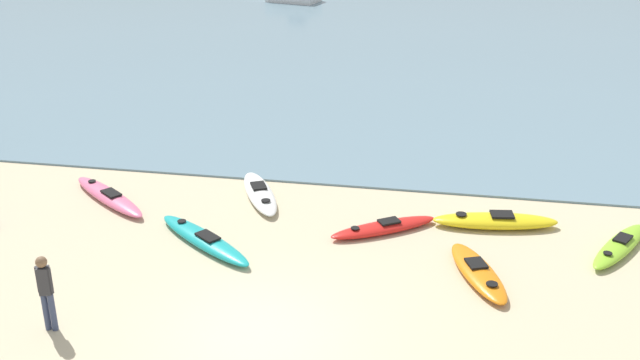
# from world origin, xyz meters

# --- Properties ---
(ground_plane) EXTENTS (400.00, 400.00, 0.00)m
(ground_plane) POSITION_xyz_m (0.00, 0.00, 0.00)
(ground_plane) COLOR #C6B793
(kayak_on_sand_0) EXTENTS (1.93, 3.00, 0.32)m
(kayak_on_sand_0) POSITION_xyz_m (-1.59, 6.21, 0.14)
(kayak_on_sand_0) COLOR white
(kayak_on_sand_0) RESTS_ON ground_plane
(kayak_on_sand_1) EXTENTS (1.94, 2.78, 0.30)m
(kayak_on_sand_1) POSITION_xyz_m (7.51, 4.79, 0.13)
(kayak_on_sand_1) COLOR #8CCC2D
(kayak_on_sand_1) RESTS_ON ground_plane
(kayak_on_sand_2) EXTENTS (1.65, 2.78, 0.31)m
(kayak_on_sand_2) POSITION_xyz_m (4.22, 2.94, 0.13)
(kayak_on_sand_2) COLOR orange
(kayak_on_sand_2) RESTS_ON ground_plane
(kayak_on_sand_3) EXTENTS (2.72, 2.05, 0.29)m
(kayak_on_sand_3) POSITION_xyz_m (1.95, 4.77, 0.13)
(kayak_on_sand_3) COLOR red
(kayak_on_sand_3) RESTS_ON ground_plane
(kayak_on_sand_5) EXTENTS (3.11, 2.60, 0.32)m
(kayak_on_sand_5) POSITION_xyz_m (-5.56, 5.26, 0.14)
(kayak_on_sand_5) COLOR #E5668C
(kayak_on_sand_5) RESTS_ON ground_plane
(kayak_on_sand_6) EXTENTS (3.13, 2.59, 0.32)m
(kayak_on_sand_6) POSITION_xyz_m (-2.21, 3.32, 0.14)
(kayak_on_sand_6) COLOR teal
(kayak_on_sand_6) RESTS_ON ground_plane
(kayak_on_sand_7) EXTENTS (3.19, 1.20, 0.38)m
(kayak_on_sand_7) POSITION_xyz_m (4.67, 5.55, 0.17)
(kayak_on_sand_7) COLOR yellow
(kayak_on_sand_7) RESTS_ON ground_plane
(person_near_foreground) EXTENTS (0.33, 0.24, 1.62)m
(person_near_foreground) POSITION_xyz_m (-4.02, -0.61, 0.93)
(person_near_foreground) COLOR #384260
(person_near_foreground) RESTS_ON ground_plane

